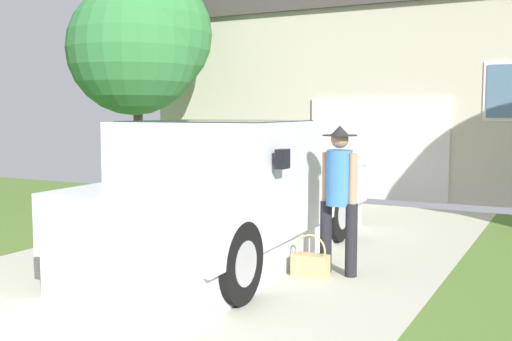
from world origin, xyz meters
The scene contains 5 objects.
pickup_truck centered at (0.04, 3.73, 0.76)m, with size 2.31×5.16×1.72m.
person_with_hat centered at (1.48, 3.82, 0.96)m, with size 0.46×0.38×1.68m.
handbag centered at (1.25, 3.57, 0.15)m, with size 0.40×0.19×0.48m.
house_with_garage centered at (-0.26, 12.75, 2.42)m, with size 10.75×6.13×4.78m.
front_yard_tree centered at (-4.46, 7.86, 3.29)m, with size 2.85×3.13×4.84m.
Camera 1 is at (3.80, -2.56, 1.84)m, focal length 42.60 mm.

